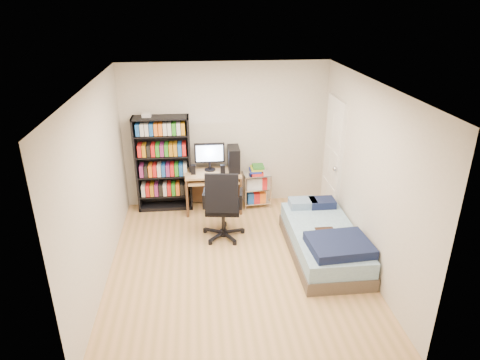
{
  "coord_description": "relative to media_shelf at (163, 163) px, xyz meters",
  "views": [
    {
      "loc": [
        -0.47,
        -5.06,
        3.46
      ],
      "look_at": [
        0.09,
        0.4,
        1.09
      ],
      "focal_mm": 32.0,
      "sensor_mm": 36.0,
      "label": 1
    }
  ],
  "objects": [
    {
      "name": "computer_desk",
      "position": [
        0.93,
        -0.11,
        -0.21
      ],
      "size": [
        0.94,
        0.55,
        1.19
      ],
      "color": "tan",
      "rests_on": "room"
    },
    {
      "name": "wire_cart",
      "position": [
        1.6,
        -0.08,
        -0.35
      ],
      "size": [
        0.5,
        0.38,
        0.76
      ],
      "rotation": [
        0.0,
        0.0,
        0.08
      ],
      "color": "silver",
      "rests_on": "room"
    },
    {
      "name": "media_shelf",
      "position": [
        0.0,
        0.0,
        0.0
      ],
      "size": [
        0.93,
        0.31,
        1.72
      ],
      "color": "black",
      "rests_on": "room"
    },
    {
      "name": "office_chair",
      "position": [
        0.94,
        -1.13,
        -0.49
      ],
      "size": [
        0.76,
        0.76,
        1.13
      ],
      "rotation": [
        0.0,
        0.0,
        -0.13
      ],
      "color": "black",
      "rests_on": "room"
    },
    {
      "name": "room",
      "position": [
        1.08,
        -1.84,
        0.4
      ],
      "size": [
        3.58,
        4.08,
        2.58
      ],
      "color": "tan",
      "rests_on": "ground"
    },
    {
      "name": "door",
      "position": [
        2.8,
        -0.49,
        0.15
      ],
      "size": [
        0.12,
        0.8,
        2.0
      ],
      "color": "white",
      "rests_on": "room"
    },
    {
      "name": "bed",
      "position": [
        2.34,
        -1.77,
        -0.62
      ],
      "size": [
        0.93,
        1.86,
        0.53
      ],
      "color": "brown",
      "rests_on": "room"
    }
  ]
}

